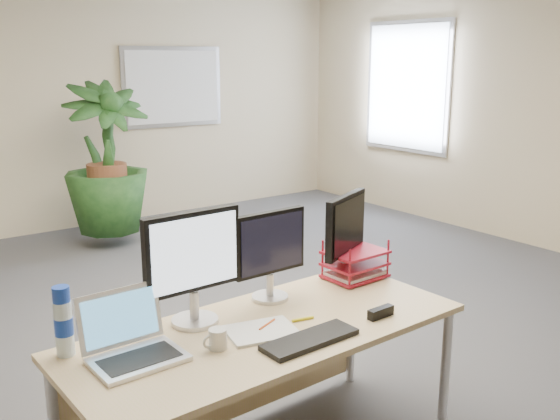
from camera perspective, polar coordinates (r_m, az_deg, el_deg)
floor at (r=4.17m, az=1.23°, el=-13.21°), size 8.00×8.00×0.00m
back_wall at (r=7.33m, az=-18.32°, el=8.83°), size 7.00×0.04×2.70m
whiteboard at (r=7.74m, az=-9.76°, el=11.03°), size 1.30×0.04×0.95m
window at (r=7.78m, az=11.51°, el=10.97°), size 0.04×1.30×1.55m
desk at (r=3.00m, az=-2.34°, el=-12.61°), size 1.87×0.84×0.71m
floor_plant at (r=6.56m, az=-15.52°, el=3.23°), size 0.89×0.89×1.50m
monitor_left at (r=2.82m, az=-7.96°, el=-4.58°), size 0.47×0.21×0.53m
monitor_right at (r=3.09m, az=-0.92°, el=-3.63°), size 0.41×0.19×0.45m
monitor_dark at (r=3.40m, az=6.03°, el=-1.91°), size 0.40×0.20×0.47m
laptop at (r=2.65m, az=-13.47°, el=-11.67°), size 0.37×0.33×0.26m
keyboard at (r=2.72m, az=2.76°, el=-11.74°), size 0.45×0.16×0.02m
coffee_mug at (r=2.66m, az=-5.76°, el=-11.66°), size 0.11×0.08×0.09m
spiral_notebook at (r=2.81m, az=-1.71°, el=-11.01°), size 0.35×0.29×0.01m
orange_pen at (r=2.85m, az=-1.19°, el=-10.40°), size 0.12×0.06×0.01m
yellow_highlighter at (r=2.93m, az=2.10°, el=-9.93°), size 0.11×0.04×0.01m
water_bottle at (r=2.70m, az=-19.19°, el=-9.71°), size 0.08×0.08×0.30m
letter_tray at (r=3.46m, az=6.87°, el=-5.12°), size 0.33×0.25×0.15m
stapler at (r=2.99m, az=9.19°, el=-9.22°), size 0.14×0.04×0.05m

